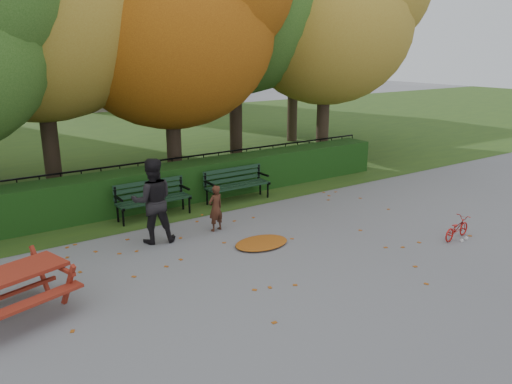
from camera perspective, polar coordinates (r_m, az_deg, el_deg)
ground at (r=10.08m, az=3.71°, el=-7.08°), size 90.00×90.00×0.00m
grass_strip at (r=22.38m, az=-19.01°, el=5.03°), size 90.00×90.00×0.00m
building_right at (r=37.91m, az=-13.82°, el=18.74°), size 9.00×6.00×12.00m
hedge at (r=13.55m, az=-8.05°, el=1.13°), size 13.00×0.90×1.00m
iron_fence at (r=14.24m, az=-9.50°, el=1.95°), size 14.00×0.04×1.02m
tree_c at (r=14.80m, az=-8.37°, el=19.27°), size 6.30×6.00×8.00m
tree_e at (r=17.94m, az=9.42°, el=19.47°), size 6.09×5.80×8.16m
tree_g at (r=22.15m, az=5.52°, el=19.68°), size 6.30×6.00×8.55m
bench_left at (r=12.33m, az=-11.78°, el=-0.47°), size 1.80×0.57×0.88m
bench_right at (r=13.38m, az=-2.30°, el=1.18°), size 1.80×0.57×0.88m
picnic_table at (r=8.48m, az=-26.58°, el=-9.32°), size 2.03×1.80×0.83m
leaf_pile at (r=10.50m, az=0.63°, el=-5.82°), size 1.28×0.95×0.08m
leaf_scatter at (r=10.30m, az=2.67°, el=-6.52°), size 9.00×5.70×0.01m
child at (r=11.18m, az=-4.64°, el=-1.85°), size 0.42×0.32×1.05m
adult at (r=10.61m, az=-11.73°, el=-0.99°), size 1.04×0.92×1.81m
bicycle at (r=11.60m, az=21.96°, el=-3.85°), size 0.94×0.42×0.48m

